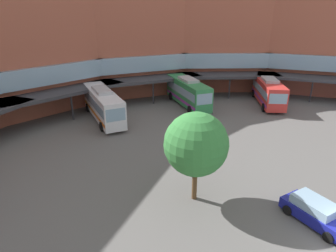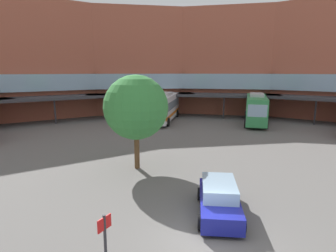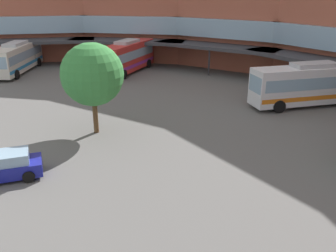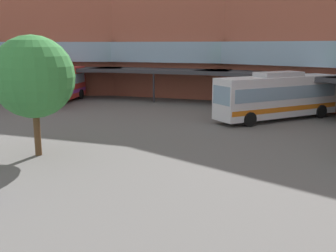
{
  "view_description": "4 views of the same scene",
  "coord_description": "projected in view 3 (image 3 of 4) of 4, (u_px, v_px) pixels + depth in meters",
  "views": [
    {
      "loc": [
        -15.79,
        -4.86,
        12.82
      ],
      "look_at": [
        -1.71,
        15.4,
        2.99
      ],
      "focal_mm": 31.63,
      "sensor_mm": 36.0,
      "label": 1
    },
    {
      "loc": [
        -1.45,
        -10.16,
        6.77
      ],
      "look_at": [
        -1.84,
        12.68,
        2.29
      ],
      "focal_mm": 30.15,
      "sensor_mm": 36.0,
      "label": 2
    },
    {
      "loc": [
        20.8,
        3.71,
        10.04
      ],
      "look_at": [
        0.84,
        12.5,
        1.61
      ],
      "focal_mm": 38.62,
      "sensor_mm": 36.0,
      "label": 3
    },
    {
      "loc": [
        16.97,
        2.01,
        6.0
      ],
      "look_at": [
        2.26,
        13.16,
        2.14
      ],
      "focal_mm": 41.58,
      "sensor_mm": 36.0,
      "label": 4
    }
  ],
  "objects": [
    {
      "name": "plaza_tree",
      "position": [
        92.0,
        75.0,
        25.13
      ],
      "size": [
        4.42,
        4.42,
        6.54
      ],
      "color": "brown",
      "rests_on": "ground"
    },
    {
      "name": "bus_3",
      "position": [
        17.0,
        57.0,
        44.71
      ],
      "size": [
        11.03,
        6.74,
        3.73
      ],
      "rotation": [
        0.0,
        0.0,
        5.86
      ],
      "color": "silver",
      "rests_on": "ground"
    },
    {
      "name": "station_building",
      "position": [
        310.0,
        21.0,
        26.28
      ],
      "size": [
        81.71,
        41.82,
        16.25
      ],
      "color": "#AD5942",
      "rests_on": "ground"
    },
    {
      "name": "bus_2",
      "position": [
        128.0,
        56.0,
        44.7
      ],
      "size": [
        8.87,
        8.95,
        3.96
      ],
      "rotation": [
        0.0,
        0.0,
        5.49
      ],
      "color": "red",
      "rests_on": "ground"
    },
    {
      "name": "parked_car",
      "position": [
        1.0,
        167.0,
        19.97
      ],
      "size": [
        2.31,
        4.53,
        1.53
      ],
      "rotation": [
        0.0,
        0.0,
        4.63
      ],
      "color": "navy",
      "rests_on": "ground"
    },
    {
      "name": "bus_5",
      "position": [
        312.0,
        84.0,
        32.03
      ],
      "size": [
        4.16,
        11.36,
        3.89
      ],
      "rotation": [
        0.0,
        0.0,
        4.55
      ],
      "color": "white",
      "rests_on": "ground"
    }
  ]
}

